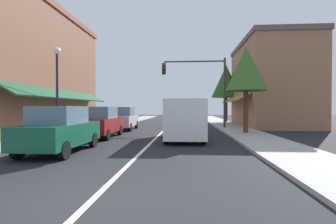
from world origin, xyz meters
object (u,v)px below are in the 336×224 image
(parked_car_third_left, at_px, (123,119))
(tree_right_far, at_px, (226,81))
(van_in_lane, at_px, (184,118))
(tree_right_near, at_px, (246,69))
(street_lamp_left_near, at_px, (57,78))
(traffic_signal_mast_arm, at_px, (203,81))
(parked_car_second_left, at_px, (100,122))
(parked_car_nearest_left, at_px, (60,130))

(parked_car_third_left, relative_size, tree_right_far, 0.63)
(van_in_lane, height_order, tree_right_near, tree_right_near)
(street_lamp_left_near, bearing_deg, traffic_signal_mast_arm, 44.86)
(van_in_lane, bearing_deg, parked_car_second_left, 170.72)
(parked_car_third_left, distance_m, traffic_signal_mast_arm, 7.07)
(tree_right_far, bearing_deg, street_lamp_left_near, -124.14)
(traffic_signal_mast_arm, xyz_separation_m, tree_right_near, (2.50, -4.19, 0.27))
(parked_car_third_left, bearing_deg, tree_right_far, 45.16)
(van_in_lane, distance_m, tree_right_far, 16.83)
(parked_car_second_left, xyz_separation_m, traffic_signal_mast_arm, (6.25, 6.57, 3.05))
(parked_car_second_left, relative_size, tree_right_far, 0.63)
(van_in_lane, height_order, tree_right_far, tree_right_far)
(tree_right_far, bearing_deg, traffic_signal_mast_arm, -110.41)
(van_in_lane, xyz_separation_m, tree_right_near, (3.92, 3.03, 3.05))
(parked_car_third_left, bearing_deg, street_lamp_left_near, -107.06)
(parked_car_third_left, bearing_deg, traffic_signal_mast_arm, 11.28)
(parked_car_nearest_left, height_order, tree_right_near, tree_right_near)
(street_lamp_left_near, height_order, tree_right_near, tree_right_near)
(tree_right_near, bearing_deg, van_in_lane, -142.29)
(tree_right_far, bearing_deg, van_in_lane, -106.29)
(parked_car_second_left, xyz_separation_m, van_in_lane, (4.82, -0.65, 0.27))
(street_lamp_left_near, height_order, tree_right_far, tree_right_far)
(parked_car_second_left, bearing_deg, tree_right_far, 57.19)
(parked_car_nearest_left, distance_m, tree_right_near, 11.78)
(parked_car_nearest_left, xyz_separation_m, traffic_signal_mast_arm, (6.11, 11.52, 3.05))
(van_in_lane, bearing_deg, parked_car_nearest_left, -139.08)
(parked_car_third_left, bearing_deg, parked_car_second_left, -91.83)
(street_lamp_left_near, bearing_deg, parked_car_nearest_left, -61.00)
(traffic_signal_mast_arm, bearing_deg, tree_right_near, -59.22)
(parked_car_second_left, distance_m, tree_right_far, 18.24)
(parked_car_second_left, height_order, tree_right_near, tree_right_near)
(street_lamp_left_near, relative_size, tree_right_near, 0.86)
(parked_car_third_left, relative_size, traffic_signal_mast_arm, 0.72)
(street_lamp_left_near, xyz_separation_m, tree_right_far, (11.24, 16.58, 1.44))
(parked_car_second_left, height_order, parked_car_third_left, same)
(van_in_lane, relative_size, traffic_signal_mast_arm, 0.91)
(parked_car_third_left, height_order, van_in_lane, van_in_lane)
(parked_car_second_left, bearing_deg, traffic_signal_mast_arm, 45.57)
(tree_right_near, bearing_deg, parked_car_third_left, 162.33)
(parked_car_second_left, bearing_deg, street_lamp_left_near, -142.23)
(van_in_lane, xyz_separation_m, street_lamp_left_near, (-6.63, -0.79, 2.13))
(parked_car_second_left, relative_size, street_lamp_left_near, 0.85)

